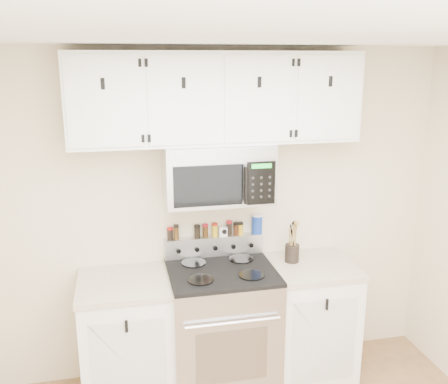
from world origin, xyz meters
name	(u,v)px	position (x,y,z in m)	size (l,w,h in m)	color
back_wall	(213,216)	(0.00, 1.75, 1.25)	(3.50, 0.01, 2.50)	beige
ceiling	(303,35)	(0.00, 0.00, 2.50)	(3.50, 3.50, 0.01)	white
range	(222,327)	(0.00, 1.43, 0.49)	(0.76, 0.65, 1.10)	#B7B7BA
base_cabinet_left	(127,340)	(-0.69, 1.45, 0.46)	(0.64, 0.62, 0.92)	white
base_cabinet_right	(308,319)	(0.69, 1.45, 0.46)	(0.64, 0.62, 0.92)	white
microwave	(218,173)	(0.00, 1.55, 1.63)	(0.76, 0.44, 0.42)	#9E9EA3
upper_cabinets	(217,98)	(0.00, 1.58, 2.15)	(2.00, 0.35, 0.62)	white
utensil_crock	(292,252)	(0.57, 1.52, 1.00)	(0.11, 0.11, 0.31)	black
kitchen_timer	(224,231)	(0.08, 1.71, 1.14)	(0.06, 0.05, 0.07)	white
salt_canister	(257,224)	(0.34, 1.71, 1.18)	(0.08, 0.08, 0.15)	#16379C
spice_jar_0	(170,234)	(-0.33, 1.71, 1.15)	(0.04, 0.04, 0.10)	black
spice_jar_1	(176,232)	(-0.29, 1.71, 1.16)	(0.04, 0.04, 0.11)	#462D10
spice_jar_2	(197,231)	(-0.13, 1.71, 1.15)	(0.05, 0.05, 0.10)	black
spice_jar_3	(205,231)	(-0.07, 1.71, 1.15)	(0.04, 0.04, 0.10)	#38240D
spice_jar_4	(215,230)	(0.01, 1.71, 1.15)	(0.04, 0.04, 0.11)	gold
spice_jar_5	(229,228)	(0.12, 1.71, 1.16)	(0.04, 0.04, 0.12)	black
spice_jar_6	(236,229)	(0.17, 1.71, 1.15)	(0.04, 0.04, 0.10)	#3C1D0E
spice_jar_7	(240,228)	(0.21, 1.71, 1.15)	(0.04, 0.04, 0.10)	gold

